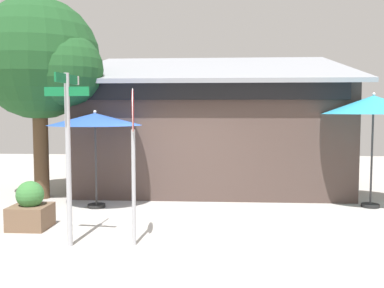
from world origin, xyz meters
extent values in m
cube|color=#ADA8A0|center=(0.00, 0.00, -0.05)|extent=(28.00, 28.00, 0.10)
cube|color=#473833|center=(0.64, 4.66, 1.63)|extent=(7.61, 5.14, 3.25)
cube|color=#999EA8|center=(0.64, 4.51, 3.75)|extent=(8.11, 5.74, 1.32)
cube|color=black|center=(0.64, 2.04, 2.90)|extent=(7.01, 0.16, 0.44)
cylinder|color=#A8AAB2|center=(-1.80, -1.72, 1.52)|extent=(0.09, 0.09, 3.05)
cube|color=#116B38|center=(-1.80, -1.72, 2.95)|extent=(0.11, 0.82, 0.16)
cube|color=#116B38|center=(-1.80, -1.72, 2.73)|extent=(0.82, 0.11, 0.16)
cube|color=white|center=(-1.75, -1.28, 2.95)|extent=(0.04, 0.06, 0.16)
cylinder|color=#A8AAB2|center=(-0.67, -1.62, 1.04)|extent=(0.07, 0.07, 2.07)
cylinder|color=white|center=(-0.67, -1.62, 2.40)|extent=(0.16, 0.77, 0.78)
cylinder|color=red|center=(-0.67, -1.62, 2.40)|extent=(0.16, 0.72, 0.73)
cylinder|color=black|center=(-2.19, 1.28, 0.04)|extent=(0.44, 0.44, 0.08)
cylinder|color=#333335|center=(-2.19, 1.28, 1.05)|extent=(0.05, 0.05, 2.09)
cone|color=#2D56B7|center=(-2.19, 1.28, 2.19)|extent=(2.31, 2.31, 0.30)
sphere|color=silver|center=(-2.19, 1.28, 2.37)|extent=(0.08, 0.08, 0.08)
cylinder|color=black|center=(4.62, 1.73, 0.04)|extent=(0.44, 0.44, 0.08)
cylinder|color=#333335|center=(4.62, 1.73, 1.18)|extent=(0.05, 0.05, 2.37)
cone|color=#2D99BC|center=(4.62, 1.73, 2.55)|extent=(2.46, 2.46, 0.46)
sphere|color=silver|center=(4.62, 1.73, 2.81)|extent=(0.08, 0.08, 0.08)
cylinder|color=brown|center=(-4.01, 2.30, 1.29)|extent=(0.40, 0.40, 2.58)
sphere|color=#1E4C23|center=(-4.01, 2.30, 3.80)|extent=(3.25, 3.25, 3.25)
sphere|color=#1E4C23|center=(-3.12, 1.89, 3.47)|extent=(1.91, 1.91, 1.91)
cube|color=brown|center=(-3.00, -0.66, 0.24)|extent=(0.76, 0.76, 0.47)
sphere|color=#387538|center=(-3.00, -0.66, 0.69)|extent=(0.56, 0.56, 0.56)
camera|label=1|loc=(0.82, -8.96, 2.39)|focal=39.73mm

